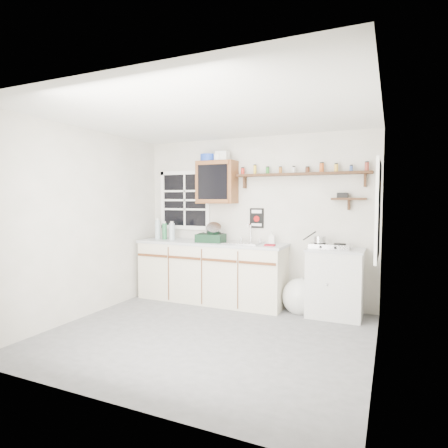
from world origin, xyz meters
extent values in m
cube|color=#57575A|center=(0.00, 0.00, -0.01)|extent=(3.60, 3.20, 0.02)
cube|color=silver|center=(0.00, 0.00, 2.51)|extent=(3.60, 3.20, 0.02)
cube|color=#B4B2A2|center=(-1.81, 0.00, 1.25)|extent=(0.02, 3.20, 2.50)
cube|color=#B4B2A2|center=(1.81, 0.00, 1.25)|extent=(0.02, 3.20, 2.50)
cube|color=#B4B2A2|center=(0.00, 1.61, 1.25)|extent=(3.60, 0.02, 2.50)
cube|color=#B4B2A2|center=(0.00, -1.61, 1.25)|extent=(3.60, 0.02, 2.50)
cube|color=beige|center=(-0.58, 1.30, 0.44)|extent=(2.27, 0.60, 0.88)
cube|color=#B0B4B9|center=(-0.58, 1.30, 0.90)|extent=(2.31, 0.62, 0.04)
cube|color=brown|center=(-1.44, 0.99, 0.70)|extent=(0.53, 0.02, 0.03)
cube|color=brown|center=(-0.87, 0.99, 0.70)|extent=(0.53, 0.02, 0.03)
cube|color=brown|center=(-0.30, 0.99, 0.70)|extent=(0.53, 0.02, 0.03)
cube|color=brown|center=(0.27, 0.99, 0.70)|extent=(0.53, 0.02, 0.03)
cube|color=beige|center=(1.25, 1.33, 0.44)|extent=(0.70, 0.55, 0.88)
cube|color=#B0B4B9|center=(1.25, 1.33, 0.90)|extent=(0.73, 0.57, 0.03)
cube|color=#B4B5B9|center=(-0.05, 1.30, 0.93)|extent=(0.52, 0.44, 0.03)
cylinder|color=#B4B5B9|center=(0.00, 1.46, 1.06)|extent=(0.02, 0.02, 0.28)
cylinder|color=#B4B5B9|center=(0.00, 1.40, 1.19)|extent=(0.02, 0.14, 0.02)
cube|color=brown|center=(-0.55, 1.45, 1.82)|extent=(0.60, 0.30, 0.65)
cube|color=black|center=(-0.55, 1.29, 1.82)|extent=(0.48, 0.02, 0.52)
cylinder|color=#1B3EB5|center=(-0.70, 1.45, 2.21)|extent=(0.24, 0.24, 0.11)
cube|color=silver|center=(-0.45, 1.45, 2.22)|extent=(0.18, 0.15, 0.14)
cylinder|color=silver|center=(-0.51, 1.40, 2.20)|extent=(0.12, 0.12, 0.10)
cube|color=#311A0D|center=(0.73, 1.51, 1.92)|extent=(1.91, 0.18, 0.04)
cube|color=#311A0D|center=(-0.13, 1.55, 1.82)|extent=(0.03, 0.10, 0.18)
cube|color=#311A0D|center=(1.58, 1.55, 1.82)|extent=(0.03, 0.10, 0.18)
cylinder|color=red|center=(-0.15, 1.51, 1.98)|extent=(0.05, 0.05, 0.09)
cylinder|color=black|center=(-0.15, 1.51, 2.04)|extent=(0.05, 0.05, 0.02)
cylinder|color=gold|center=(0.04, 1.51, 2.00)|extent=(0.04, 0.04, 0.13)
cylinder|color=black|center=(0.04, 1.51, 2.07)|extent=(0.04, 0.04, 0.02)
cylinder|color=#267226|center=(0.24, 1.51, 1.98)|extent=(0.05, 0.05, 0.09)
cylinder|color=black|center=(0.24, 1.51, 2.04)|extent=(0.05, 0.05, 0.02)
cylinder|color=#99591E|center=(0.43, 1.51, 1.98)|extent=(0.05, 0.05, 0.08)
cylinder|color=black|center=(0.43, 1.51, 2.03)|extent=(0.04, 0.04, 0.02)
cylinder|color=silver|center=(0.63, 1.51, 1.98)|extent=(0.05, 0.05, 0.08)
cylinder|color=black|center=(0.63, 1.51, 2.03)|extent=(0.04, 0.04, 0.02)
cylinder|color=#4C2614|center=(0.82, 1.51, 1.97)|extent=(0.06, 0.06, 0.07)
cylinder|color=black|center=(0.82, 1.51, 2.02)|extent=(0.05, 0.05, 0.02)
cylinder|color=#B24C19|center=(1.02, 1.51, 2.00)|extent=(0.06, 0.06, 0.12)
cylinder|color=black|center=(1.02, 1.51, 2.07)|extent=(0.05, 0.05, 0.02)
cylinder|color=gold|center=(1.21, 1.51, 1.99)|extent=(0.05, 0.05, 0.10)
cylinder|color=black|center=(1.21, 1.51, 2.05)|extent=(0.05, 0.05, 0.02)
cylinder|color=#334C8C|center=(1.41, 1.51, 1.97)|extent=(0.04, 0.04, 0.07)
cylinder|color=black|center=(1.41, 1.51, 2.02)|extent=(0.04, 0.04, 0.02)
cylinder|color=maroon|center=(1.60, 1.51, 1.99)|extent=(0.06, 0.06, 0.11)
cylinder|color=black|center=(1.60, 1.51, 2.05)|extent=(0.05, 0.05, 0.02)
cube|color=#311A0D|center=(1.38, 1.52, 1.57)|extent=(0.45, 0.15, 0.03)
cube|color=#311A0D|center=(1.38, 1.56, 1.49)|extent=(0.03, 0.08, 0.14)
cube|color=black|center=(1.30, 1.52, 1.62)|extent=(0.14, 0.10, 0.07)
cube|color=black|center=(0.05, 1.59, 1.28)|extent=(0.22, 0.01, 0.30)
cube|color=white|center=(0.05, 1.58, 1.38)|extent=(0.16, 0.00, 0.05)
cylinder|color=#A50C0C|center=(0.05, 1.58, 1.27)|extent=(0.09, 0.01, 0.09)
cube|color=white|center=(0.05, 1.58, 1.18)|extent=(0.16, 0.00, 0.04)
cube|color=black|center=(-1.20, 1.59, 1.55)|extent=(0.85, 0.02, 0.90)
cube|color=white|center=(-1.20, 1.59, 1.55)|extent=(0.93, 0.03, 0.98)
cube|color=black|center=(1.79, 0.55, 1.45)|extent=(0.02, 0.70, 1.00)
cube|color=white|center=(1.79, 0.55, 1.45)|extent=(0.03, 0.78, 1.08)
cylinder|color=#A2B8BE|center=(-1.53, 1.27, 1.07)|extent=(0.08, 0.08, 0.31)
cylinder|color=silver|center=(-1.53, 1.27, 1.24)|extent=(0.05, 0.05, 0.03)
cylinder|color=#267440|center=(-1.43, 1.32, 1.05)|extent=(0.07, 0.07, 0.26)
cylinder|color=silver|center=(-1.43, 1.32, 1.19)|extent=(0.04, 0.04, 0.03)
cylinder|color=#A2B8BE|center=(-1.32, 1.36, 1.04)|extent=(0.08, 0.08, 0.24)
cylinder|color=silver|center=(-1.32, 1.36, 1.17)|extent=(0.04, 0.04, 0.03)
cylinder|color=#A2B8BE|center=(-1.25, 1.26, 1.05)|extent=(0.09, 0.09, 0.27)
cylinder|color=silver|center=(-1.25, 1.26, 1.20)|extent=(0.05, 0.05, 0.03)
cube|color=black|center=(-0.57, 1.27, 0.98)|extent=(0.43, 0.34, 0.12)
cylinder|color=#B4B5B9|center=(-0.52, 1.27, 1.10)|extent=(0.31, 0.33, 0.24)
imported|color=silver|center=(0.34, 1.42, 1.01)|extent=(0.10, 0.10, 0.19)
cube|color=maroon|center=(0.38, 1.20, 0.93)|extent=(0.15, 0.13, 0.02)
cube|color=#B4B5B9|center=(1.17, 1.31, 0.94)|extent=(0.53, 0.29, 0.06)
cylinder|color=black|center=(1.04, 1.31, 0.98)|extent=(0.16, 0.16, 0.01)
cylinder|color=black|center=(1.30, 1.31, 0.98)|extent=(0.16, 0.16, 0.01)
cylinder|color=#B4B5B9|center=(1.04, 1.31, 1.02)|extent=(0.15, 0.15, 0.10)
cylinder|color=black|center=(0.89, 1.38, 1.06)|extent=(0.22, 0.23, 0.16)
ellipsoid|color=silver|center=(0.79, 1.29, 0.22)|extent=(0.46, 0.41, 0.48)
cone|color=silver|center=(0.81, 1.29, 0.43)|extent=(0.13, 0.13, 0.13)
camera|label=1|loc=(1.91, -3.78, 1.57)|focal=30.00mm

